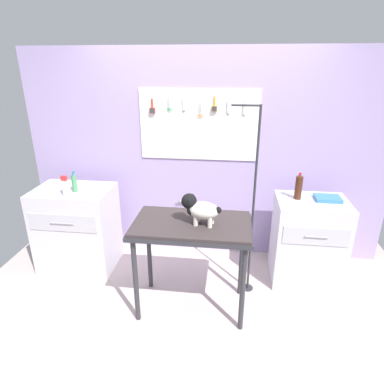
{
  "coord_description": "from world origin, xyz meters",
  "views": [
    {
      "loc": [
        0.3,
        -2.24,
        2.12
      ],
      "look_at": [
        -0.01,
        0.29,
        1.12
      ],
      "focal_mm": 30.6,
      "sensor_mm": 36.0,
      "label": 1
    }
  ],
  "objects_px": {
    "counter_left": "(77,228)",
    "cabinet_right": "(308,241)",
    "grooming_table": "(192,232)",
    "grooming_arm": "(252,212)",
    "dog": "(199,209)",
    "soda_bottle": "(299,187)",
    "shampoo_bottle": "(65,187)"
  },
  "relations": [
    {
      "from": "grooming_arm",
      "to": "shampoo_bottle",
      "type": "bearing_deg",
      "value": 178.41
    },
    {
      "from": "grooming_table",
      "to": "soda_bottle",
      "type": "xyz_separation_m",
      "value": [
        0.97,
        0.61,
        0.24
      ]
    },
    {
      "from": "counter_left",
      "to": "soda_bottle",
      "type": "bearing_deg",
      "value": 1.66
    },
    {
      "from": "grooming_arm",
      "to": "counter_left",
      "type": "height_order",
      "value": "grooming_arm"
    },
    {
      "from": "grooming_arm",
      "to": "soda_bottle",
      "type": "height_order",
      "value": "grooming_arm"
    },
    {
      "from": "dog",
      "to": "cabinet_right",
      "type": "relative_size",
      "value": 0.4
    },
    {
      "from": "grooming_arm",
      "to": "cabinet_right",
      "type": "xyz_separation_m",
      "value": [
        0.6,
        0.25,
        -0.41
      ]
    },
    {
      "from": "grooming_arm",
      "to": "counter_left",
      "type": "bearing_deg",
      "value": 173.09
    },
    {
      "from": "counter_left",
      "to": "grooming_table",
      "type": "bearing_deg",
      "value": -22.09
    },
    {
      "from": "counter_left",
      "to": "shampoo_bottle",
      "type": "xyz_separation_m",
      "value": [
        0.03,
        -0.17,
        0.54
      ]
    },
    {
      "from": "shampoo_bottle",
      "to": "dog",
      "type": "bearing_deg",
      "value": -15.75
    },
    {
      "from": "shampoo_bottle",
      "to": "grooming_table",
      "type": "bearing_deg",
      "value": -15.69
    },
    {
      "from": "grooming_table",
      "to": "shampoo_bottle",
      "type": "height_order",
      "value": "shampoo_bottle"
    },
    {
      "from": "counter_left",
      "to": "soda_bottle",
      "type": "height_order",
      "value": "soda_bottle"
    },
    {
      "from": "dog",
      "to": "shampoo_bottle",
      "type": "bearing_deg",
      "value": 164.25
    },
    {
      "from": "grooming_table",
      "to": "shampoo_bottle",
      "type": "distance_m",
      "value": 1.37
    },
    {
      "from": "dog",
      "to": "grooming_arm",
      "type": "bearing_deg",
      "value": 36.38
    },
    {
      "from": "counter_left",
      "to": "cabinet_right",
      "type": "xyz_separation_m",
      "value": [
        2.44,
        0.03,
        -0.01
      ]
    },
    {
      "from": "counter_left",
      "to": "dog",
      "type": "bearing_deg",
      "value": -21.85
    },
    {
      "from": "soda_bottle",
      "to": "grooming_table",
      "type": "bearing_deg",
      "value": -148.03
    },
    {
      "from": "dog",
      "to": "cabinet_right",
      "type": "height_order",
      "value": "dog"
    },
    {
      "from": "counter_left",
      "to": "shampoo_bottle",
      "type": "distance_m",
      "value": 0.57
    },
    {
      "from": "grooming_arm",
      "to": "shampoo_bottle",
      "type": "height_order",
      "value": "grooming_arm"
    },
    {
      "from": "grooming_table",
      "to": "grooming_arm",
      "type": "distance_m",
      "value": 0.61
    },
    {
      "from": "grooming_arm",
      "to": "counter_left",
      "type": "distance_m",
      "value": 1.91
    },
    {
      "from": "grooming_table",
      "to": "grooming_arm",
      "type": "relative_size",
      "value": 0.56
    },
    {
      "from": "cabinet_right",
      "to": "counter_left",
      "type": "bearing_deg",
      "value": -179.27
    },
    {
      "from": "counter_left",
      "to": "grooming_arm",
      "type": "bearing_deg",
      "value": -6.91
    },
    {
      "from": "counter_left",
      "to": "cabinet_right",
      "type": "bearing_deg",
      "value": 0.73
    },
    {
      "from": "grooming_arm",
      "to": "soda_bottle",
      "type": "relative_size",
      "value": 6.79
    },
    {
      "from": "grooming_table",
      "to": "grooming_arm",
      "type": "xyz_separation_m",
      "value": [
        0.52,
        0.31,
        0.08
      ]
    },
    {
      "from": "grooming_table",
      "to": "counter_left",
      "type": "bearing_deg",
      "value": 157.91
    }
  ]
}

